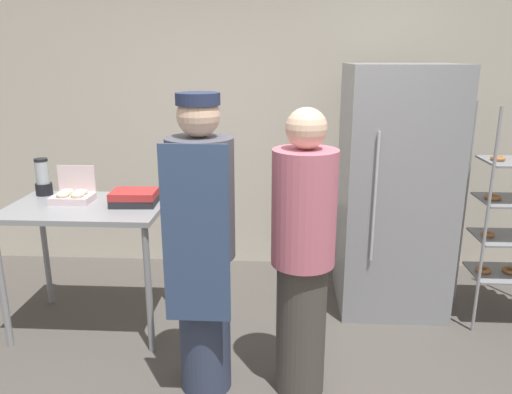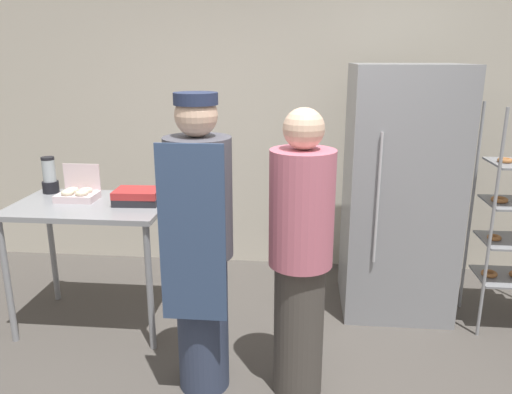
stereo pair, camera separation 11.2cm
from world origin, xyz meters
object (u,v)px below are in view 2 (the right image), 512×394
at_px(donut_box, 78,193).
at_px(blender_pitcher, 50,177).
at_px(person_baker, 200,244).
at_px(person_customer, 300,256).
at_px(binder_stack, 138,196).
at_px(refrigerator, 400,192).

relative_size(donut_box, blender_pitcher, 1.01).
bearing_deg(person_baker, person_customer, 0.88).
distance_m(binder_stack, person_baker, 0.90).
bearing_deg(person_customer, binder_stack, 149.18).
xyz_separation_m(refrigerator, donut_box, (-2.32, -0.41, 0.04)).
distance_m(blender_pitcher, binder_stack, 0.77).
relative_size(donut_box, person_customer, 0.17).
height_order(blender_pitcher, person_customer, person_customer).
xyz_separation_m(refrigerator, binder_stack, (-1.87, -0.45, 0.04)).
bearing_deg(person_baker, refrigerator, 41.48).
bearing_deg(donut_box, person_customer, -24.43).
bearing_deg(refrigerator, donut_box, -170.02).
bearing_deg(blender_pitcher, person_baker, -34.34).
height_order(refrigerator, person_baker, refrigerator).
bearing_deg(person_customer, person_baker, -179.12).
distance_m(donut_box, person_baker, 1.27).
bearing_deg(person_baker, blender_pitcher, 145.66).
bearing_deg(donut_box, person_baker, -35.30).
bearing_deg(person_baker, binder_stack, 130.17).
bearing_deg(donut_box, refrigerator, 9.98).
xyz_separation_m(binder_stack, person_customer, (1.14, -0.68, -0.12)).
relative_size(binder_stack, person_customer, 0.19).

